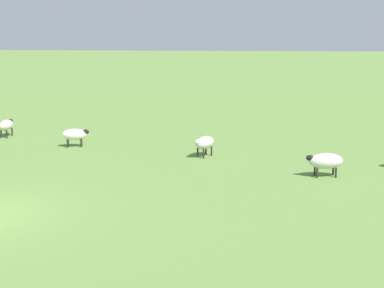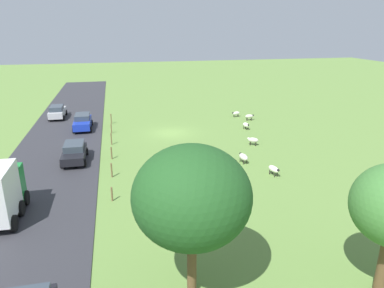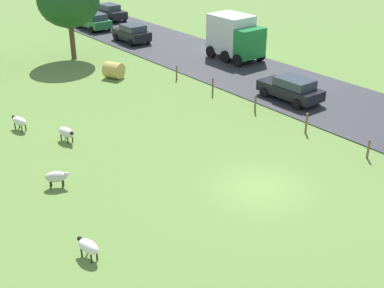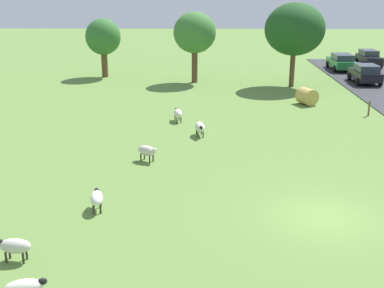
{
  "view_description": "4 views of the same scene",
  "coord_description": "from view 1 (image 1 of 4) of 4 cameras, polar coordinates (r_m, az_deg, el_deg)",
  "views": [
    {
      "loc": [
        14.25,
        6.91,
        5.29
      ],
      "look_at": [
        -6.12,
        5.48,
        0.74
      ],
      "focal_mm": 53.17,
      "sensor_mm": 36.0,
      "label": 1
    },
    {
      "loc": [
        5.77,
        36.91,
        11.35
      ],
      "look_at": [
        -0.95,
        6.38,
        0.76
      ],
      "focal_mm": 32.95,
      "sensor_mm": 36.0,
      "label": 2
    },
    {
      "loc": [
        -15.12,
        -13.83,
        12.05
      ],
      "look_at": [
        -0.98,
        3.77,
        1.11
      ],
      "focal_mm": 47.63,
      "sensor_mm": 36.0,
      "label": 3
    },
    {
      "loc": [
        -4.61,
        -16.64,
        8.32
      ],
      "look_at": [
        -5.06,
        6.8,
        0.6
      ],
      "focal_mm": 45.69,
      "sensor_mm": 36.0,
      "label": 4
    }
  ],
  "objects": [
    {
      "name": "sheep_5",
      "position": [
        22.04,
        1.26,
        0.12
      ],
      "size": [
        1.11,
        0.96,
        0.8
      ],
      "color": "beige",
      "rests_on": "ground_plane"
    },
    {
      "name": "sheep_3",
      "position": [
        27.11,
        -18.13,
        1.8
      ],
      "size": [
        1.14,
        0.54,
        0.77
      ],
      "color": "beige",
      "rests_on": "ground_plane"
    },
    {
      "name": "sheep_4",
      "position": [
        24.24,
        -11.69,
        0.93
      ],
      "size": [
        0.66,
        1.16,
        0.76
      ],
      "color": "white",
      "rests_on": "ground_plane"
    },
    {
      "name": "sheep_1",
      "position": [
        19.78,
        13.23,
        -1.69
      ],
      "size": [
        0.7,
        1.31,
        0.81
      ],
      "color": "silver",
      "rests_on": "ground_plane"
    }
  ]
}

